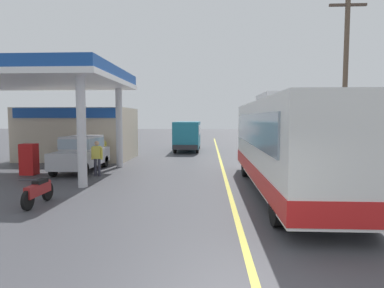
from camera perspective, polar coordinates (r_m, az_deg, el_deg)
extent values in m
plane|color=#424247|center=(24.38, 4.72, -1.93)|extent=(120.00, 120.00, 0.00)
cube|color=#D8CC4C|center=(19.42, 5.18, -3.56)|extent=(0.16, 50.00, 0.01)
cube|color=white|center=(12.41, 16.19, 0.42)|extent=(2.50, 11.00, 2.90)
cube|color=red|center=(12.54, 16.08, -4.60)|extent=(2.54, 11.04, 0.56)
cube|color=#8C9EAD|center=(7.21, 26.23, 1.71)|extent=(2.30, 0.10, 1.40)
cube|color=#8C9EAD|center=(12.16, 10.39, 2.57)|extent=(0.06, 9.35, 1.10)
cube|color=#8C9EAD|center=(12.74, 21.80, 2.40)|extent=(0.06, 9.35, 1.10)
cube|color=white|center=(7.22, 26.40, 7.27)|extent=(1.75, 0.08, 0.32)
cube|color=#B2B2B7|center=(13.38, 15.35, 7.70)|extent=(1.60, 2.80, 0.36)
cylinder|color=black|center=(8.63, 14.78, -10.55)|extent=(0.30, 1.00, 1.00)
cylinder|color=black|center=(9.33, 28.33, -9.80)|extent=(0.30, 1.00, 1.00)
cylinder|color=black|center=(15.61, 9.34, -3.74)|extent=(0.30, 1.00, 1.00)
cylinder|color=black|center=(16.01, 17.21, -3.68)|extent=(0.30, 1.00, 1.00)
cube|color=#194799|center=(17.65, -27.10, 10.94)|extent=(9.00, 7.00, 0.50)
cube|color=white|center=(17.61, -27.06, 9.75)|extent=(9.10, 7.10, 0.24)
cylinder|color=silver|center=(13.48, -18.78, 2.48)|extent=(0.36, 0.36, 4.60)
cylinder|color=silver|center=(18.61, -12.63, 3.09)|extent=(0.36, 0.36, 4.60)
cube|color=red|center=(17.63, -26.63, -2.40)|extent=(0.70, 0.60, 1.50)
cube|color=beige|center=(23.14, -19.14, 1.72)|extent=(7.00, 4.40, 3.40)
cube|color=#194799|center=(21.06, -21.52, 5.08)|extent=(6.30, 0.10, 0.60)
cube|color=#B2B2B7|center=(17.65, -18.82, -2.25)|extent=(1.70, 4.20, 0.80)
cube|color=#B2B2B7|center=(17.77, -18.65, 0.23)|extent=(1.50, 2.31, 0.70)
cube|color=#8C9EAD|center=(17.77, -18.65, 0.23)|extent=(1.53, 2.35, 0.49)
cylinder|color=black|center=(16.65, -23.11, -4.16)|extent=(0.20, 0.64, 0.64)
cylinder|color=black|center=(16.05, -18.28, -4.33)|extent=(0.20, 0.64, 0.64)
cylinder|color=black|center=(19.36, -19.22, -2.88)|extent=(0.20, 0.64, 0.64)
cylinder|color=black|center=(18.85, -14.98, -2.98)|extent=(0.20, 0.64, 0.64)
cube|color=teal|center=(27.61, -0.76, 1.73)|extent=(2.00, 6.00, 2.10)
cube|color=#8C9EAD|center=(27.59, -0.76, 2.56)|extent=(2.04, 5.10, 0.80)
cube|color=#2D2D33|center=(24.63, -1.21, -0.58)|extent=(1.90, 0.16, 0.36)
cylinder|color=black|center=(25.76, -2.99, -0.73)|extent=(0.22, 0.76, 0.76)
cylinder|color=black|center=(25.64, 0.92, -0.75)|extent=(0.22, 0.76, 0.76)
cylinder|color=black|center=(29.73, -2.20, -0.03)|extent=(0.22, 0.76, 0.76)
cylinder|color=black|center=(29.62, 1.19, -0.04)|extent=(0.22, 0.76, 0.76)
cylinder|color=black|center=(10.92, -26.81, -8.78)|extent=(0.10, 0.60, 0.60)
cylinder|color=black|center=(11.95, -23.94, -7.57)|extent=(0.10, 0.60, 0.60)
cube|color=maroon|center=(11.39, -25.34, -7.17)|extent=(0.20, 1.30, 0.36)
cube|color=black|center=(11.48, -25.02, -5.95)|extent=(0.24, 0.60, 0.12)
cylinder|color=#2D2D33|center=(10.85, -26.79, -5.64)|extent=(0.55, 0.04, 0.04)
cylinder|color=#33333F|center=(19.95, -15.70, -2.32)|extent=(0.14, 0.14, 0.82)
cylinder|color=#33333F|center=(19.90, -15.20, -2.33)|extent=(0.14, 0.14, 0.82)
cube|color=#D8CC4C|center=(19.85, -15.49, -0.29)|extent=(0.36, 0.22, 0.60)
sphere|color=tan|center=(19.82, -15.52, 0.95)|extent=(0.22, 0.22, 0.22)
cylinder|color=#D8CC4C|center=(19.93, -16.12, -0.43)|extent=(0.09, 0.09, 0.58)
cylinder|color=#D8CC4C|center=(19.79, -14.86, -0.44)|extent=(0.09, 0.09, 0.58)
cylinder|color=#33333F|center=(16.14, -16.54, -3.92)|extent=(0.14, 0.14, 0.82)
cylinder|color=#33333F|center=(16.08, -15.94, -3.93)|extent=(0.14, 0.14, 0.82)
cube|color=#D8CC4C|center=(16.03, -16.30, -1.41)|extent=(0.36, 0.22, 0.60)
sphere|color=tan|center=(15.99, -16.33, 0.12)|extent=(0.22, 0.22, 0.22)
cylinder|color=#D8CC4C|center=(16.11, -17.07, -1.58)|extent=(0.09, 0.09, 0.58)
cylinder|color=#D8CC4C|center=(15.96, -15.51, -1.60)|extent=(0.09, 0.09, 0.58)
cylinder|color=brown|center=(18.20, 25.21, 9.48)|extent=(0.24, 0.24, 8.87)
cube|color=#4C3D33|center=(18.95, 25.62, 21.09)|extent=(1.80, 0.12, 0.12)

